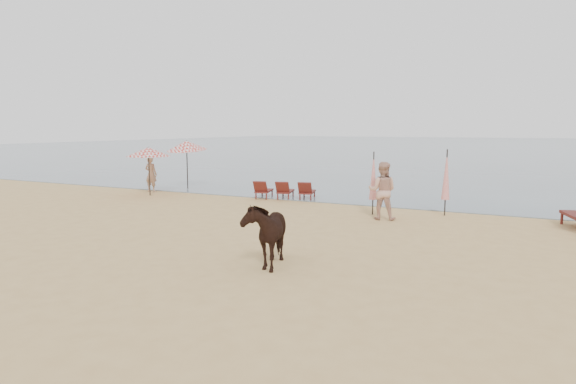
# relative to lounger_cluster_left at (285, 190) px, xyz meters

# --- Properties ---
(ground) EXTENTS (120.00, 120.00, 0.00)m
(ground) POSITION_rel_lounger_cluster_left_xyz_m (2.75, -10.31, -0.38)
(ground) COLOR tan
(ground) RESTS_ON ground
(sea) EXTENTS (160.00, 140.00, 0.06)m
(sea) POSITION_rel_lounger_cluster_left_xyz_m (2.75, 69.69, -0.38)
(sea) COLOR #51606B
(sea) RESTS_ON ground
(lounger_cluster_left) EXTENTS (2.75, 2.03, 0.54)m
(lounger_cluster_left) POSITION_rel_lounger_cluster_left_xyz_m (0.00, 0.00, 0.00)
(lounger_cluster_left) COLOR #5C2016
(lounger_cluster_left) RESTS_ON ground
(umbrella_open_left_a) EXTENTS (1.91, 1.91, 2.18)m
(umbrella_open_left_a) POSITION_rel_lounger_cluster_left_xyz_m (-5.94, -1.68, 1.58)
(umbrella_open_left_a) COLOR black
(umbrella_open_left_a) RESTS_ON ground
(umbrella_open_left_b) EXTENTS (1.95, 1.99, 2.49)m
(umbrella_open_left_b) POSITION_rel_lounger_cluster_left_xyz_m (-5.85, 0.93, 1.78)
(umbrella_open_left_b) COLOR black
(umbrella_open_left_b) RESTS_ON ground
(umbrella_closed_left) EXTENTS (0.27, 0.27, 2.20)m
(umbrella_closed_left) POSITION_rel_lounger_cluster_left_xyz_m (4.43, -1.99, 0.98)
(umbrella_closed_left) COLOR black
(umbrella_closed_left) RESTS_ON ground
(umbrella_closed_right) EXTENTS (0.28, 0.28, 2.30)m
(umbrella_closed_right) POSITION_rel_lounger_cluster_left_xyz_m (6.73, -1.06, 1.04)
(umbrella_closed_right) COLOR black
(umbrella_closed_right) RESTS_ON ground
(cow) EXTENTS (1.30, 1.90, 1.47)m
(cow) POSITION_rel_lounger_cluster_left_xyz_m (4.05, -9.10, 0.36)
(cow) COLOR black
(cow) RESTS_ON ground
(beachgoer_left) EXTENTS (0.65, 0.46, 1.68)m
(beachgoer_left) POSITION_rel_lounger_cluster_left_xyz_m (-6.74, -0.67, 0.47)
(beachgoer_left) COLOR tan
(beachgoer_left) RESTS_ON ground
(beachgoer_right_a) EXTENTS (1.02, 0.85, 1.92)m
(beachgoer_right_a) POSITION_rel_lounger_cluster_left_xyz_m (4.95, -2.71, 0.58)
(beachgoer_right_a) COLOR tan
(beachgoer_right_a) RESTS_ON ground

